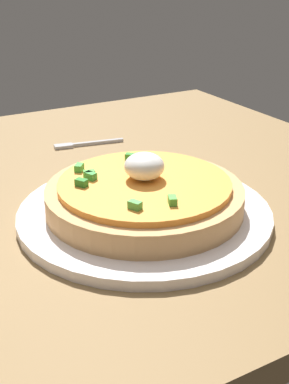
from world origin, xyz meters
TOP-DOWN VIEW (x-y plane):
  - dining_table at (0.00, 0.00)cm, footprint 93.07×72.16cm
  - plate at (6.55, -11.95)cm, footprint 28.30×28.30cm
  - pizza at (6.54, -11.93)cm, footprint 21.92×21.92cm
  - fork at (9.80, 13.76)cm, footprint 10.97×2.97cm

SIDE VIEW (x-z plane):
  - dining_table at x=0.00cm, z-range 0.00..3.06cm
  - fork at x=9.80cm, z-range 3.06..3.56cm
  - plate at x=6.55cm, z-range 3.06..4.23cm
  - pizza at x=6.54cm, z-range 2.80..9.11cm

